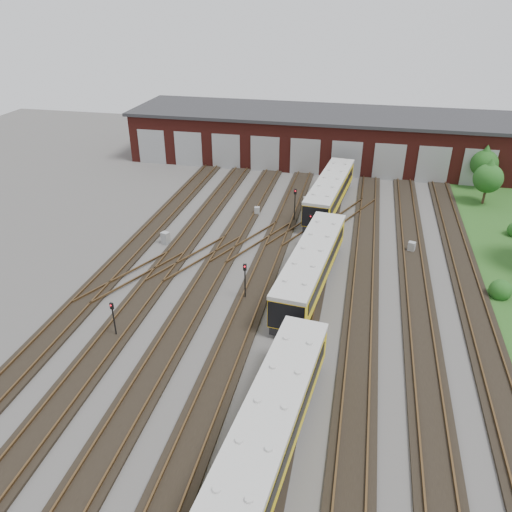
# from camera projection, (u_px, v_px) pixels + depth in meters

# --- Properties ---
(ground) EXTENTS (120.00, 120.00, 0.00)m
(ground) POSITION_uv_depth(u_px,v_px,m) (265.00, 345.00, 32.38)
(ground) COLOR #44413F
(ground) RESTS_ON ground
(track_network) EXTENTS (30.40, 70.00, 0.33)m
(track_network) POSITION_uv_depth(u_px,v_px,m) (264.00, 338.00, 32.87)
(track_network) COLOR black
(track_network) RESTS_ON ground
(maintenance_shed) EXTENTS (51.00, 12.50, 6.35)m
(maintenance_shed) POSITION_uv_depth(u_px,v_px,m) (326.00, 137.00, 65.19)
(maintenance_shed) COLOR #531A14
(maintenance_shed) RESTS_ON ground
(metro_train) EXTENTS (4.09, 46.48, 2.95)m
(metro_train) POSITION_uv_depth(u_px,v_px,m) (311.00, 266.00, 37.72)
(metro_train) COLOR black
(metro_train) RESTS_ON ground
(signal_mast_0) EXTENTS (0.24, 0.23, 2.64)m
(signal_mast_0) POSITION_uv_depth(u_px,v_px,m) (113.00, 315.00, 32.35)
(signal_mast_0) COLOR black
(signal_mast_0) RESTS_ON ground
(signal_mast_1) EXTENTS (0.28, 0.26, 2.96)m
(signal_mast_1) POSITION_uv_depth(u_px,v_px,m) (245.00, 277.00, 36.24)
(signal_mast_1) COLOR black
(signal_mast_1) RESTS_ON ground
(signal_mast_2) EXTENTS (0.28, 0.26, 3.39)m
(signal_mast_2) POSITION_uv_depth(u_px,v_px,m) (295.00, 201.00, 48.40)
(signal_mast_2) COLOR black
(signal_mast_2) RESTS_ON ground
(signal_mast_3) EXTENTS (0.23, 0.22, 2.59)m
(signal_mast_3) POSITION_uv_depth(u_px,v_px,m) (310.00, 224.00, 44.87)
(signal_mast_3) COLOR black
(signal_mast_3) RESTS_ON ground
(relay_cabinet_0) EXTENTS (0.82, 0.76, 1.12)m
(relay_cabinet_0) POSITION_uv_depth(u_px,v_px,m) (165.00, 238.00, 44.88)
(relay_cabinet_0) COLOR #939598
(relay_cabinet_0) RESTS_ON ground
(relay_cabinet_1) EXTENTS (0.57, 0.50, 0.85)m
(relay_cabinet_1) POSITION_uv_depth(u_px,v_px,m) (257.00, 211.00, 50.65)
(relay_cabinet_1) COLOR #939598
(relay_cabinet_1) RESTS_ON ground
(relay_cabinet_2) EXTENTS (0.58, 0.50, 0.92)m
(relay_cabinet_2) POSITION_uv_depth(u_px,v_px,m) (274.00, 377.00, 29.06)
(relay_cabinet_2) COLOR #939598
(relay_cabinet_2) RESTS_ON ground
(relay_cabinet_3) EXTENTS (0.70, 0.61, 1.06)m
(relay_cabinet_3) POSITION_uv_depth(u_px,v_px,m) (306.00, 202.00, 52.50)
(relay_cabinet_3) COLOR #939598
(relay_cabinet_3) RESTS_ON ground
(relay_cabinet_4) EXTENTS (0.70, 0.64, 0.97)m
(relay_cabinet_4) POSITION_uv_depth(u_px,v_px,m) (411.00, 247.00, 43.47)
(relay_cabinet_4) COLOR #939598
(relay_cabinet_4) RESTS_ON ground
(tree_0) EXTENTS (3.03, 3.03, 5.02)m
(tree_0) POSITION_uv_depth(u_px,v_px,m) (485.00, 160.00, 56.30)
(tree_0) COLOR #382719
(tree_0) RESTS_ON ground
(tree_1) EXTENTS (3.01, 3.01, 5.00)m
(tree_1) POSITION_uv_depth(u_px,v_px,m) (489.00, 175.00, 51.92)
(tree_1) COLOR #382719
(tree_1) RESTS_ON ground
(bush_0) EXTENTS (1.65, 1.65, 1.65)m
(bush_0) POSITION_uv_depth(u_px,v_px,m) (501.00, 287.00, 37.00)
(bush_0) COLOR #154513
(bush_0) RESTS_ON ground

